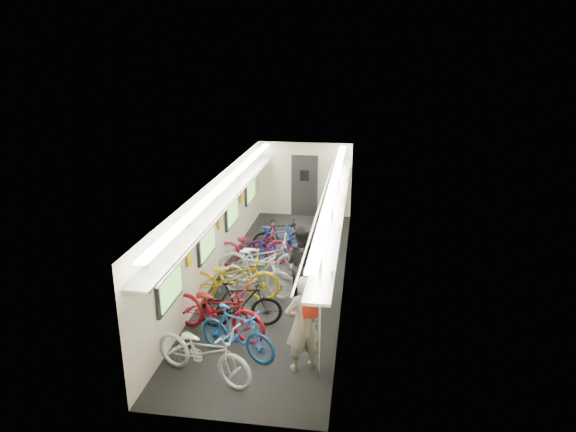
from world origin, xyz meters
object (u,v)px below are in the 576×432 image
(passenger_mid, at_px, (303,264))
(backpack, at_px, (311,306))
(bicycle_0, at_px, (203,351))
(bicycle_1, at_px, (237,333))
(passenger_near, at_px, (303,324))

(passenger_mid, distance_m, backpack, 2.65)
(bicycle_0, relative_size, backpack, 5.00)
(bicycle_0, height_order, bicycle_1, bicycle_0)
(bicycle_0, bearing_deg, bicycle_1, -9.40)
(bicycle_1, bearing_deg, bicycle_0, 172.19)
(bicycle_0, height_order, backpack, backpack)
(backpack, bearing_deg, bicycle_1, 151.37)
(bicycle_0, relative_size, passenger_near, 1.11)
(bicycle_0, relative_size, bicycle_1, 1.20)
(passenger_near, height_order, passenger_mid, passenger_mid)
(passenger_mid, bearing_deg, passenger_near, 130.14)
(passenger_near, height_order, backpack, passenger_near)
(bicycle_1, relative_size, backpack, 4.18)
(bicycle_0, xyz_separation_m, backpack, (1.72, 0.33, 0.78))
(bicycle_0, relative_size, passenger_mid, 1.09)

